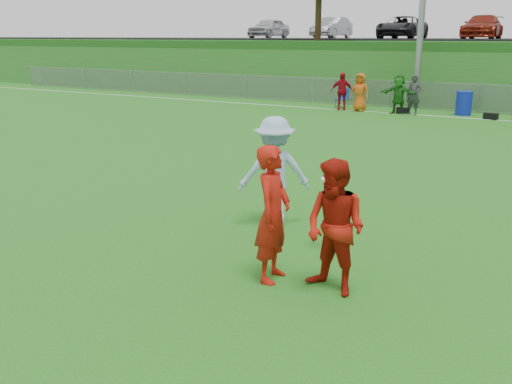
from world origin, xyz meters
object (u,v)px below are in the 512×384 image
Objects in this scene: player_blue at (274,172)px; recycling_bin at (464,103)px; frisbee at (330,179)px; player_red_left at (273,214)px; player_red_center at (335,228)px.

player_blue is 1.94× the size of recycling_bin.
frisbee is (1.36, -0.73, 0.19)m from player_blue.
recycling_bin is (-0.86, 19.16, -0.45)m from player_red_left.
player_red_left is 1.06× the size of player_red_center.
player_red_left reaches higher than frisbee.
player_red_left is 1.89× the size of recycling_bin.
player_red_center is at bearing 97.69° from player_blue.
player_red_left reaches higher than player_red_center.
recycling_bin is at bearing -4.65° from player_red_left.
frisbee is at bearing 130.85° from player_red_center.
player_red_left is 1.45m from frisbee.
frisbee is at bearing 115.87° from player_blue.
player_blue is 6.81× the size of frisbee.
player_red_center is 1.54m from frisbee.
player_red_center reaches higher than frisbee.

